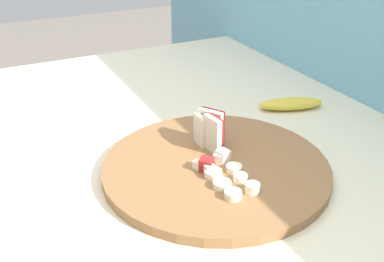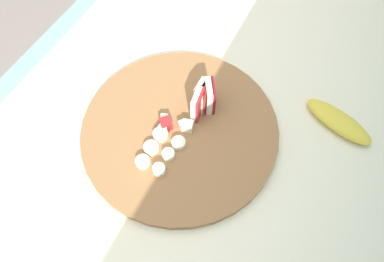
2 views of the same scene
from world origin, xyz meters
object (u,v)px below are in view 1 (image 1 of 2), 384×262
(cutting_board, at_px, (216,168))
(banana_peel, at_px, (291,104))
(apple_wedge_fan, at_px, (209,130))
(apple_dice_pile, at_px, (211,163))
(banana_slice_rows, at_px, (231,181))

(cutting_board, xyz_separation_m, banana_peel, (-0.16, 0.28, 0.00))
(apple_wedge_fan, distance_m, apple_dice_pile, 0.08)
(apple_wedge_fan, height_order, apple_dice_pile, apple_wedge_fan)
(cutting_board, bearing_deg, banana_peel, 119.59)
(cutting_board, bearing_deg, banana_slice_rows, -7.76)
(apple_wedge_fan, bearing_deg, banana_slice_rows, -12.65)
(banana_peel, bearing_deg, apple_dice_pile, -60.56)
(apple_wedge_fan, distance_m, banana_peel, 0.28)
(apple_wedge_fan, relative_size, banana_peel, 0.53)
(apple_dice_pile, bearing_deg, apple_wedge_fan, 154.86)
(cutting_board, relative_size, banana_slice_rows, 4.12)
(apple_wedge_fan, bearing_deg, banana_peel, 109.89)
(apple_dice_pile, relative_size, banana_slice_rows, 0.71)
(apple_dice_pile, xyz_separation_m, banana_peel, (-0.16, 0.29, -0.02))
(banana_slice_rows, bearing_deg, apple_wedge_fan, 167.35)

